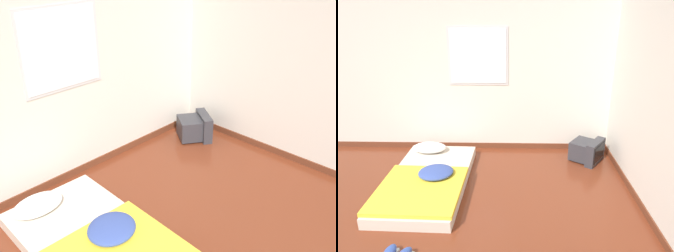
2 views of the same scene
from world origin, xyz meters
The scene contains 3 objects.
wall_back centered at (0.01, 2.94, 1.29)m, with size 8.03×0.08×2.60m.
mattress_bed centered at (0.06, 1.65, 0.10)m, with size 1.10×2.01×0.29m.
crt_tv centered at (2.41, 2.46, 0.17)m, with size 0.60×0.60×0.36m.
Camera 1 is at (-1.36, -0.59, 2.61)m, focal length 40.00 mm.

